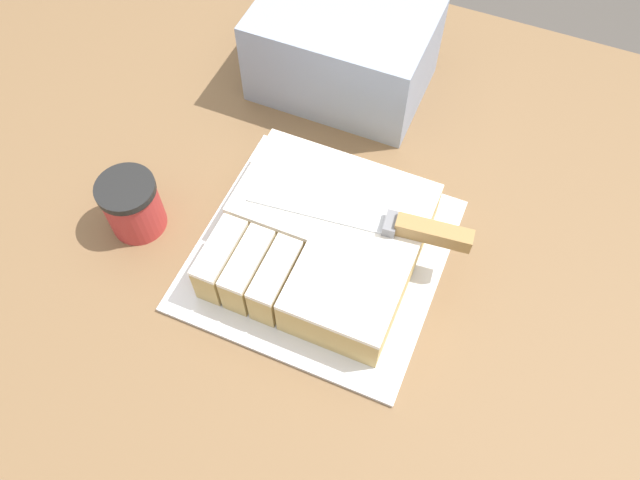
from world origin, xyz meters
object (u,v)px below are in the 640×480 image
Objects in this scene: storage_box at (343,51)px; cake at (322,239)px; knife at (402,226)px; cake_board at (320,254)px; coffee_cup at (132,205)px.

cake is at bearing -72.67° from storage_box.
knife is (0.09, 0.03, 0.04)m from cake.
cake_board is 3.74× the size of coffee_cup.
cake is 0.96× the size of storage_box.
cake_board is at bearing -135.55° from cake.
coffee_cup is at bearing 7.48° from knife.
cake is 0.11m from knife.
storage_box is (-0.10, 0.30, 0.03)m from cake.
coffee_cup is at bearing -168.32° from cake.
cake_board is 1.23× the size of storage_box.
coffee_cup is (-0.25, -0.05, 0.04)m from cake_board.
cake_board is 0.13m from knife.
coffee_cup is (-0.34, -0.08, -0.04)m from knife.
cake_board is 0.33m from storage_box.
storage_box is (0.16, 0.36, 0.03)m from coffee_cup.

